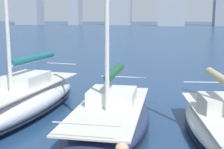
% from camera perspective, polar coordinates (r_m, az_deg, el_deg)
% --- Properties ---
extents(sailboat_tan, '(3.45, 7.51, 12.01)m').
position_cam_1_polar(sailboat_tan, '(12.15, 19.69, -8.30)').
color(sailboat_tan, white).
rests_on(sailboat_tan, ground).
extents(sailboat_forest, '(3.06, 7.63, 9.41)m').
position_cam_1_polar(sailboat_forest, '(12.15, -0.32, -7.77)').
color(sailboat_forest, navy).
rests_on(sailboat_forest, ground).
extents(sailboat_teal, '(3.23, 9.49, 12.38)m').
position_cam_1_polar(sailboat_teal, '(14.53, -16.20, -4.50)').
color(sailboat_teal, white).
rests_on(sailboat_teal, ground).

